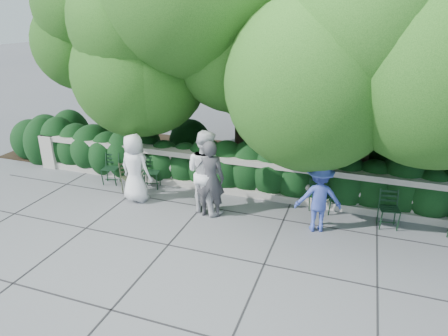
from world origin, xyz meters
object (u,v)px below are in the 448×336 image
(chair_c, at_px, (151,190))
(chair_weathered, at_px, (134,195))
(chair_d, at_px, (321,216))
(person_casual_man, at_px, (205,172))
(chair_b, at_px, (132,189))
(person_businessman, at_px, (135,168))
(person_woman_grey, at_px, (210,179))
(chair_a, at_px, (110,186))
(person_older_blue, at_px, (319,198))
(chair_e, at_px, (388,230))

(chair_c, bearing_deg, chair_weathered, -135.00)
(chair_d, bearing_deg, chair_weathered, 156.28)
(person_casual_man, bearing_deg, chair_b, 6.25)
(person_businessman, height_order, person_woman_grey, person_woman_grey)
(chair_a, height_order, person_older_blue, person_older_blue)
(person_casual_man, height_order, person_older_blue, person_casual_man)
(chair_c, bearing_deg, person_older_blue, -22.79)
(chair_weathered, distance_m, person_woman_grey, 2.45)
(chair_b, bearing_deg, chair_e, 9.15)
(chair_d, distance_m, chair_weathered, 4.70)
(chair_d, relative_size, chair_weathered, 1.00)
(chair_weathered, relative_size, person_businessman, 0.49)
(chair_a, height_order, person_casual_man, person_casual_man)
(chair_d, xyz_separation_m, person_businessman, (-4.45, -0.68, 0.86))
(person_older_blue, bearing_deg, chair_c, -24.62)
(chair_b, distance_m, person_businessman, 1.12)
(chair_c, bearing_deg, chair_a, 171.93)
(chair_c, height_order, person_businessman, person_businessman)
(chair_a, bearing_deg, chair_e, -11.91)
(person_casual_man, bearing_deg, chair_c, 0.08)
(chair_c, xyz_separation_m, chair_d, (4.43, 0.04, 0.00))
(chair_e, relative_size, person_woman_grey, 0.46)
(chair_e, distance_m, person_casual_man, 4.21)
(chair_d, bearing_deg, person_businessman, 159.20)
(chair_a, height_order, person_businessman, person_businessman)
(chair_weathered, relative_size, person_casual_man, 0.43)
(chair_a, height_order, chair_b, same)
(chair_c, bearing_deg, person_casual_man, -32.68)
(person_older_blue, bearing_deg, person_businessman, -16.31)
(chair_b, bearing_deg, person_older_blue, 3.52)
(person_woman_grey, relative_size, person_older_blue, 1.19)
(person_businessman, relative_size, person_older_blue, 1.12)
(chair_a, distance_m, chair_e, 7.06)
(person_businessman, bearing_deg, person_older_blue, -171.18)
(chair_c, xyz_separation_m, person_casual_man, (1.80, -0.59, 0.99))
(chair_c, bearing_deg, chair_b, 176.87)
(chair_d, height_order, person_businessman, person_businessman)
(chair_a, height_order, chair_weathered, same)
(chair_c, distance_m, person_businessman, 1.07)
(chair_d, bearing_deg, person_casual_man, 163.90)
(chair_b, distance_m, chair_e, 6.37)
(chair_d, relative_size, person_woman_grey, 0.46)
(chair_c, height_order, chair_weathered, same)
(chair_e, bearing_deg, chair_a, 169.90)
(chair_a, bearing_deg, person_casual_man, -20.31)
(chair_b, distance_m, person_casual_man, 2.56)
(person_businessman, bearing_deg, person_casual_man, -169.64)
(chair_e, relative_size, chair_weathered, 1.00)
(chair_c, height_order, person_older_blue, person_older_blue)
(person_woman_grey, bearing_deg, chair_weathered, -21.64)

